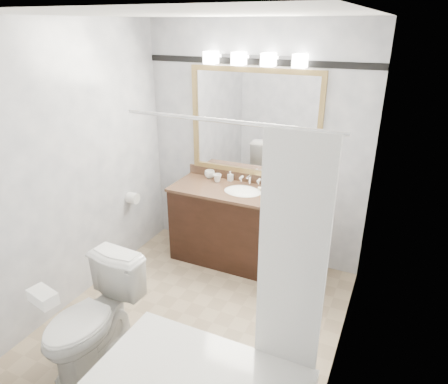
# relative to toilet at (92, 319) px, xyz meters

# --- Properties ---
(room) EXTENTS (2.42, 2.62, 2.52)m
(room) POSITION_rel_toilet_xyz_m (0.47, 0.77, 0.84)
(room) COLOR tan
(room) RESTS_ON ground
(vanity) EXTENTS (1.53, 0.58, 0.97)m
(vanity) POSITION_rel_toilet_xyz_m (0.47, 1.78, 0.03)
(vanity) COLOR black
(vanity) RESTS_ON ground
(mirror) EXTENTS (1.40, 0.04, 1.10)m
(mirror) POSITION_rel_toilet_xyz_m (0.47, 2.05, 1.09)
(mirror) COLOR #AB8A4D
(mirror) RESTS_ON room
(vanity_light_bar) EXTENTS (1.02, 0.14, 0.12)m
(vanity_light_bar) POSITION_rel_toilet_xyz_m (0.47, 1.99, 1.72)
(vanity_light_bar) COLOR silver
(vanity_light_bar) RESTS_ON room
(accent_stripe) EXTENTS (2.40, 0.01, 0.06)m
(accent_stripe) POSITION_rel_toilet_xyz_m (0.47, 2.06, 1.69)
(accent_stripe) COLOR black
(accent_stripe) RESTS_ON room
(tp_roll) EXTENTS (0.11, 0.12, 0.12)m
(tp_roll) POSITION_rel_toilet_xyz_m (-0.67, 1.43, 0.29)
(tp_roll) COLOR white
(tp_roll) RESTS_ON room
(toilet) EXTENTS (0.51, 0.83, 0.82)m
(toilet) POSITION_rel_toilet_xyz_m (0.00, 0.00, 0.00)
(toilet) COLOR white
(toilet) RESTS_ON ground
(tissue_box) EXTENTS (0.22, 0.15, 0.08)m
(tissue_box) POSITION_rel_toilet_xyz_m (0.00, -0.35, 0.45)
(tissue_box) COLOR white
(tissue_box) RESTS_ON toilet
(coffee_maker) EXTENTS (0.18, 0.23, 0.35)m
(coffee_maker) POSITION_rel_toilet_xyz_m (1.08, 1.75, 0.62)
(coffee_maker) COLOR black
(coffee_maker) RESTS_ON vanity
(cup_left) EXTENTS (0.14, 0.14, 0.09)m
(cup_left) POSITION_rel_toilet_xyz_m (-0.01, 1.98, 0.48)
(cup_left) COLOR white
(cup_left) RESTS_ON vanity
(cup_right) EXTENTS (0.12, 0.12, 0.08)m
(cup_right) POSITION_rel_toilet_xyz_m (0.12, 1.92, 0.48)
(cup_right) COLOR white
(cup_right) RESTS_ON vanity
(soap_bottle_a) EXTENTS (0.06, 0.06, 0.11)m
(soap_bottle_a) POSITION_rel_toilet_xyz_m (0.23, 2.00, 0.49)
(soap_bottle_a) COLOR white
(soap_bottle_a) RESTS_ON vanity
(soap_bottle_b) EXTENTS (0.08, 0.08, 0.08)m
(soap_bottle_b) POSITION_rel_toilet_xyz_m (0.72, 1.92, 0.48)
(soap_bottle_b) COLOR white
(soap_bottle_b) RESTS_ON vanity
(soap_bar) EXTENTS (0.08, 0.06, 0.02)m
(soap_bar) POSITION_rel_toilet_xyz_m (0.63, 1.90, 0.45)
(soap_bar) COLOR beige
(soap_bar) RESTS_ON vanity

